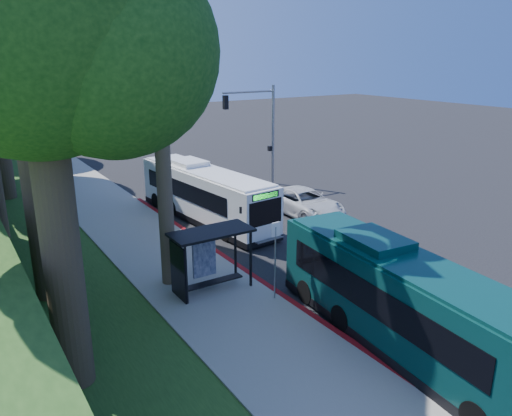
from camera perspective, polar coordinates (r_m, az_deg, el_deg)
ground at (r=26.05m, az=5.65°, el=-3.19°), size 140.00×140.00×0.00m
sidewalk at (r=22.53m, az=-9.22°, el=-6.52°), size 4.50×70.00×0.12m
red_curb at (r=20.32m, az=1.46°, el=-9.01°), size 0.25×30.00×0.13m
grass_verge at (r=25.80m, az=-25.55°, el=-5.01°), size 8.00×70.00×0.06m
bus_shelter at (r=19.47m, az=-5.93°, el=-4.70°), size 3.20×1.51×2.55m
stop_sign_pole at (r=18.54m, az=2.21°, el=-4.85°), size 0.35×0.06×3.17m
traffic_signal_pole at (r=35.06m, az=0.57°, el=9.64°), size 4.10×0.30×7.00m
tree_6 at (r=13.28m, az=-23.72°, el=18.73°), size 7.56×7.20×13.74m
white_bus at (r=28.14m, az=-5.89°, el=1.68°), size 3.29×10.84×3.18m
teal_bus at (r=16.45m, az=16.98°, el=-10.45°), size 3.39×11.25×3.30m
pickup at (r=29.18m, az=5.54°, el=0.65°), size 2.60×5.52×1.53m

